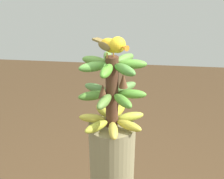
{
  "coord_description": "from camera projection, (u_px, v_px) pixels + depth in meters",
  "views": [
    {
      "loc": [
        0.11,
        -0.99,
        1.81
      ],
      "look_at": [
        0.0,
        0.0,
        1.34
      ],
      "focal_mm": 44.41,
      "sensor_mm": 36.0,
      "label": 1
    }
  ],
  "objects": [
    {
      "name": "perched_bird",
      "position": [
        113.0,
        45.0,
        1.0
      ],
      "size": [
        0.15,
        0.17,
        0.09
      ],
      "color": "#C68933",
      "rests_on": "banana_bunch"
    },
    {
      "name": "banana_bunch",
      "position": [
        112.0,
        93.0,
        1.11
      ],
      "size": [
        0.28,
        0.28,
        0.3
      ],
      "color": "#4C2D1E",
      "rests_on": "banana_tree"
    }
  ]
}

